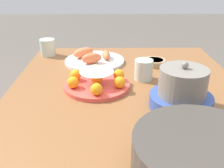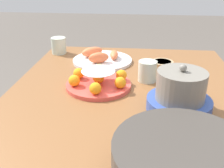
# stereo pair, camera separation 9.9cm
# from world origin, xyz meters

# --- Properties ---
(dining_table) EXTENTS (1.31, 0.94, 0.72)m
(dining_table) POSITION_xyz_m (0.00, 0.00, 0.63)
(dining_table) COLOR brown
(dining_table) RESTS_ON ground_plane
(cake_plate) EXTENTS (0.26, 0.26, 0.08)m
(cake_plate) POSITION_xyz_m (-0.11, -0.12, 0.75)
(cake_plate) COLOR #E04C42
(cake_plate) RESTS_ON dining_table
(serving_bowl) EXTENTS (0.33, 0.33, 0.09)m
(serving_bowl) POSITION_xyz_m (0.36, 0.15, 0.77)
(serving_bowl) COLOR #3D3833
(serving_bowl) RESTS_ON dining_table
(sauce_bowl) EXTENTS (0.11, 0.11, 0.03)m
(sauce_bowl) POSITION_xyz_m (-0.37, 0.15, 0.74)
(sauce_bowl) COLOR tan
(sauce_bowl) RESTS_ON dining_table
(seafood_platter) EXTENTS (0.30, 0.30, 0.07)m
(seafood_platter) POSITION_xyz_m (-0.41, -0.15, 0.74)
(seafood_platter) COLOR silver
(seafood_platter) RESTS_ON dining_table
(cup_near) EXTENTS (0.08, 0.08, 0.09)m
(cup_near) POSITION_xyz_m (-0.52, -0.40, 0.77)
(cup_near) COLOR beige
(cup_near) RESTS_ON dining_table
(cup_far) EXTENTS (0.08, 0.08, 0.09)m
(cup_far) POSITION_xyz_m (-0.19, 0.08, 0.77)
(cup_far) COLOR beige
(cup_far) RESTS_ON dining_table
(warming_pot) EXTENTS (0.22, 0.22, 0.17)m
(warming_pot) POSITION_xyz_m (0.05, 0.18, 0.79)
(warming_pot) COLOR #334C99
(warming_pot) RESTS_ON dining_table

